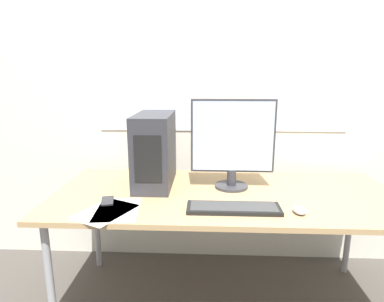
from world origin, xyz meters
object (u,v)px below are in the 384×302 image
(monitor_main, at_px, (233,142))
(keyboard, at_px, (234,208))
(pc_tower, at_px, (155,150))
(cell_phone, at_px, (107,201))
(mouse, at_px, (300,210))

(monitor_main, distance_m, keyboard, 0.43)
(pc_tower, xyz_separation_m, cell_phone, (-0.21, -0.30, -0.21))
(monitor_main, height_order, cell_phone, monitor_main)
(monitor_main, distance_m, cell_phone, 0.78)
(keyboard, xyz_separation_m, mouse, (0.32, -0.02, 0.00))
(monitor_main, relative_size, mouse, 5.72)
(pc_tower, relative_size, mouse, 4.99)
(monitor_main, bearing_deg, cell_phone, -159.17)
(pc_tower, relative_size, cell_phone, 3.47)
(mouse, xyz_separation_m, cell_phone, (-0.99, 0.10, -0.01))
(pc_tower, height_order, mouse, pc_tower)
(pc_tower, bearing_deg, monitor_main, -5.37)
(keyboard, distance_m, cell_phone, 0.67)
(cell_phone, bearing_deg, mouse, -20.21)
(monitor_main, height_order, keyboard, monitor_main)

